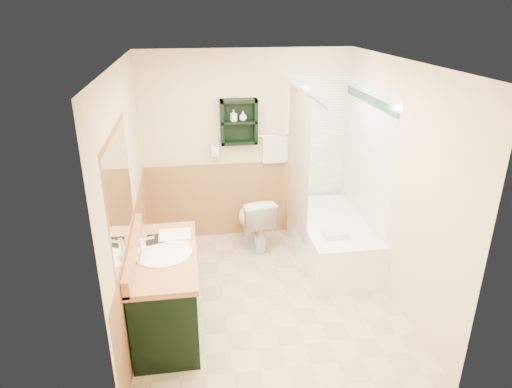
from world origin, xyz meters
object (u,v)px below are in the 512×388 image
at_px(toilet, 254,222).
at_px(soap_bottle_a, 234,118).
at_px(soap_bottle_b, 243,117).
at_px(wall_shelf, 239,122).
at_px(bathtub, 333,239).
at_px(vanity, 167,291).
at_px(vanity_book, 145,231).
at_px(hair_dryer, 215,150).

relative_size(toilet, soap_bottle_a, 5.04).
xyz_separation_m(toilet, soap_bottle_b, (-0.09, 0.30, 1.26)).
bearing_deg(wall_shelf, bathtub, -36.22).
xyz_separation_m(wall_shelf, bathtub, (1.03, -0.75, -1.29)).
distance_m(vanity, soap_bottle_a, 2.28).
bearing_deg(vanity_book, soap_bottle_b, 53.10).
bearing_deg(toilet, hair_dryer, -45.67).
bearing_deg(toilet, vanity_book, 36.64).
xyz_separation_m(hair_dryer, vanity_book, (-0.76, -1.54, -0.29)).
relative_size(hair_dryer, soap_bottle_a, 1.72).
bearing_deg(vanity_book, toilet, 44.74).
height_order(vanity, toilet, vanity).
bearing_deg(bathtub, vanity, -152.40).
xyz_separation_m(hair_dryer, vanity, (-0.59, -1.78, -0.80)).
distance_m(hair_dryer, bathtub, 1.80).
bearing_deg(wall_shelf, soap_bottle_b, -5.62).
bearing_deg(soap_bottle_a, vanity_book, -123.48).
relative_size(vanity, vanity_book, 5.51).
bearing_deg(soap_bottle_b, hair_dryer, 175.11).
distance_m(hair_dryer, soap_bottle_a, 0.46).
distance_m(vanity_book, soap_bottle_b, 2.00).
relative_size(toilet, soap_bottle_b, 6.10).
bearing_deg(wall_shelf, toilet, -65.84).
relative_size(wall_shelf, soap_bottle_a, 3.94).
xyz_separation_m(wall_shelf, soap_bottle_a, (-0.06, -0.01, 0.05)).
height_order(bathtub, soap_bottle_b, soap_bottle_b).
bearing_deg(vanity_book, vanity, -56.26).
bearing_deg(hair_dryer, vanity_book, -116.31).
bearing_deg(soap_bottle_a, bathtub, -34.42).
bearing_deg(toilet, soap_bottle_b, -82.62).
distance_m(wall_shelf, soap_bottle_b, 0.08).
height_order(bathtub, soap_bottle_a, soap_bottle_a).
bearing_deg(wall_shelf, vanity_book, -125.03).
relative_size(hair_dryer, toilet, 0.34).
bearing_deg(vanity, soap_bottle_b, 61.60).
xyz_separation_m(hair_dryer, soap_bottle_b, (0.35, -0.03, 0.41)).
height_order(vanity, vanity_book, vanity_book).
bearing_deg(vanity, soap_bottle_a, 64.57).
distance_m(vanity_book, soap_bottle_a, 1.93).
relative_size(vanity, bathtub, 0.84).
relative_size(soap_bottle_a, soap_bottle_b, 1.21).
relative_size(hair_dryer, vanity, 0.19).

